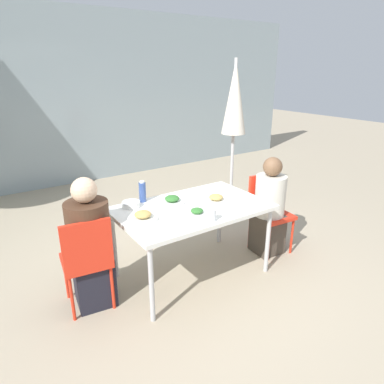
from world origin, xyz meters
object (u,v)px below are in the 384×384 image
(closed_umbrella, at_px, (234,105))
(person_right, at_px, (269,209))
(chair_left, at_px, (87,257))
(bottle, at_px, (142,192))
(salad_bowl, at_px, (131,204))
(drinking_cup, at_px, (212,215))
(person_left, at_px, (91,247))
(chair_right, at_px, (268,207))

(closed_umbrella, bearing_deg, person_right, -109.92)
(chair_left, distance_m, closed_umbrella, 2.81)
(chair_left, xyz_separation_m, bottle, (0.71, 0.34, 0.34))
(bottle, bearing_deg, salad_bowl, -157.00)
(person_right, bearing_deg, drinking_cup, 20.41)
(chair_left, bearing_deg, person_right, 2.97)
(person_left, distance_m, bottle, 0.76)
(chair_right, bearing_deg, closed_umbrella, -102.72)
(person_left, height_order, chair_right, person_left)
(chair_left, distance_m, drinking_cup, 1.12)
(drinking_cup, bearing_deg, person_left, 152.59)
(salad_bowl, bearing_deg, chair_right, -12.71)
(salad_bowl, bearing_deg, drinking_cup, -56.47)
(salad_bowl, bearing_deg, bottle, 23.00)
(bottle, bearing_deg, drinking_cup, -68.64)
(person_left, xyz_separation_m, closed_umbrella, (2.37, 0.91, 0.99))
(person_left, xyz_separation_m, drinking_cup, (0.94, -0.49, 0.25))
(salad_bowl, bearing_deg, person_right, -15.91)
(person_left, height_order, person_right, person_left)
(chair_left, relative_size, bottle, 4.09)
(person_left, bearing_deg, drinking_cup, -20.24)
(closed_umbrella, height_order, salad_bowl, closed_umbrella)
(drinking_cup, bearing_deg, person_right, 14.69)
(drinking_cup, distance_m, salad_bowl, 0.82)
(person_left, distance_m, drinking_cup, 1.09)
(drinking_cup, bearing_deg, closed_umbrella, 44.46)
(closed_umbrella, relative_size, bottle, 9.91)
(person_right, distance_m, drinking_cup, 1.09)
(chair_right, xyz_separation_m, drinking_cup, (-1.07, -0.34, 0.29))
(chair_left, height_order, person_left, person_left)
(bottle, bearing_deg, chair_right, -16.77)
(person_left, xyz_separation_m, person_right, (1.96, -0.22, -0.03))
(chair_left, distance_m, bottle, 0.85)
(chair_right, relative_size, salad_bowl, 5.13)
(chair_right, xyz_separation_m, closed_umbrella, (0.35, 1.06, 1.02))
(chair_left, height_order, salad_bowl, chair_left)
(person_left, relative_size, bottle, 5.51)
(person_right, relative_size, salad_bowl, 6.54)
(person_right, height_order, closed_umbrella, closed_umbrella)
(person_left, bearing_deg, person_right, 0.72)
(drinking_cup, bearing_deg, bottle, 111.36)
(chair_left, xyz_separation_m, person_left, (0.06, 0.07, 0.03))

